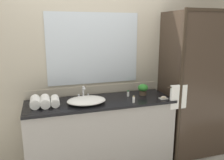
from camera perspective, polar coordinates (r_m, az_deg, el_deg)
wall_back_with_mirror at (r=3.05m, az=-4.64°, el=4.01°), size 4.40×0.06×2.60m
vanity_cabinet at (r=2.99m, az=-2.87°, el=-13.33°), size 1.80×0.58×0.90m
shower_enclosure at (r=3.18m, az=20.84°, el=-1.57°), size 1.20×0.59×2.00m
sink_basin at (r=2.72m, az=-6.40°, el=-5.11°), size 0.46×0.35×0.07m
faucet at (r=2.89m, az=-7.13°, el=-3.65°), size 0.17×0.14×0.17m
potted_plant at (r=3.05m, az=7.75°, el=-2.21°), size 0.13×0.13×0.15m
soap_dish at (r=2.95m, az=12.74°, el=-4.35°), size 0.10×0.07×0.04m
amenity_bottle_conditioner at (r=2.74m, az=5.43°, el=-4.86°), size 0.03×0.03×0.09m
amenity_bottle_lotion at (r=2.98m, az=4.06°, el=-3.40°), size 0.03×0.03×0.08m
rolled_towel_near_edge at (r=2.73m, az=-18.69°, el=-5.22°), size 0.11×0.24×0.11m
rolled_towel_middle at (r=2.72m, az=-16.37°, el=-5.13°), size 0.11×0.26×0.11m
rolled_towel_far_edge at (r=2.72m, az=-14.04°, el=-5.10°), size 0.10×0.23×0.10m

